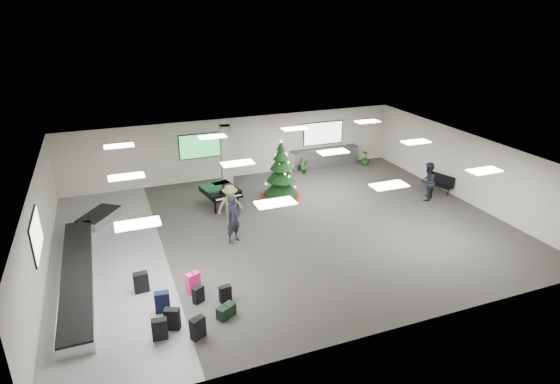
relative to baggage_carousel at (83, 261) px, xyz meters
name	(u,v)px	position (x,y,z in m)	size (l,w,h in m)	color
ground	(287,230)	(7.84, 0.08, -0.21)	(18.00, 18.00, 0.00)	#31302D
room_envelope	(272,173)	(7.46, 0.75, 2.12)	(18.02, 14.02, 3.21)	beige
baggage_carousel	(83,261)	(0.00, 0.00, 0.00)	(2.28, 9.71, 0.43)	silver
service_counter	(325,158)	(12.84, 6.73, 0.33)	(4.05, 0.65, 1.08)	silver
suitcase_0	(198,328)	(3.02, -5.24, 0.11)	(0.48, 0.40, 0.67)	black
suitcase_1	(172,319)	(2.43, -4.60, 0.12)	(0.49, 0.38, 0.69)	black
pink_suitcase	(193,283)	(3.36, -2.96, 0.13)	(0.49, 0.39, 0.70)	#F41F72
suitcase_3	(198,295)	(3.39, -3.58, 0.06)	(0.41, 0.35, 0.56)	black
navy_suitcase	(162,302)	(2.27, -3.68, 0.13)	(0.47, 0.31, 0.70)	black
suitcase_5	(160,329)	(2.02, -4.91, 0.11)	(0.45, 0.27, 0.65)	black
green_duffel	(226,311)	(4.00, -4.63, -0.02)	(0.65, 0.55, 0.41)	black
suitcase_7	(225,294)	(4.18, -3.85, 0.06)	(0.40, 0.24, 0.57)	black
suitcase_8	(141,282)	(1.79, -2.34, 0.13)	(0.47, 0.28, 0.71)	black
christmas_tree	(281,177)	(8.94, 3.57, 0.78)	(2.03, 2.03, 2.89)	maroon
grand_piano	(221,191)	(5.93, 3.41, 0.53)	(1.70, 2.05, 1.04)	black
bench	(440,182)	(16.44, 1.21, 0.30)	(0.92, 1.52, 0.91)	black
traveler_a	(233,219)	(5.54, -0.09, 0.75)	(0.71, 0.46, 1.93)	black
traveler_b	(230,205)	(5.83, 1.40, 0.68)	(1.15, 0.66, 1.78)	olive
traveler_bench	(428,182)	(15.21, 0.64, 0.71)	(0.90, 0.70, 1.85)	black
potted_plant_left	(304,167)	(11.31, 6.12, 0.15)	(0.40, 0.33, 0.73)	#133912
potted_plant_right	(365,158)	(15.19, 6.18, 0.21)	(0.48, 0.48, 0.85)	#133912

